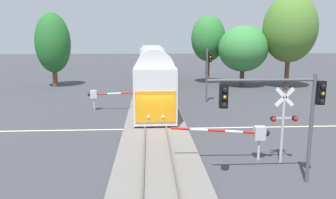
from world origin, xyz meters
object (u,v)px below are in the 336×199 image
(maple_right_background, at_px, (290,29))
(crossing_gate_far, at_px, (103,95))
(traffic_signal_near_right, at_px, (282,102))
(oak_far_right, at_px, (243,49))
(elm_centre_background, at_px, (208,38))
(commuter_train, at_px, (152,66))
(crossing_signal_mast, at_px, (284,116))
(pine_left_background, at_px, (53,43))
(crossing_gate_near, at_px, (250,134))
(traffic_signal_far_side, at_px, (208,67))

(maple_right_background, bearing_deg, crossing_gate_far, -150.70)
(traffic_signal_near_right, height_order, oak_far_right, oak_far_right)
(elm_centre_background, bearing_deg, traffic_signal_near_right, -94.66)
(commuter_train, distance_m, crossing_gate_far, 13.18)
(crossing_signal_mast, distance_m, maple_right_background, 27.53)
(crossing_signal_mast, xyz_separation_m, crossing_gate_far, (-10.73, 12.72, -1.01))
(commuter_train, xyz_separation_m, pine_left_background, (-12.70, 2.41, 2.84))
(commuter_train, bearing_deg, elm_centre_background, 29.58)
(crossing_gate_near, height_order, pine_left_background, pine_left_background)
(crossing_gate_near, distance_m, elm_centre_background, 29.56)
(commuter_train, bearing_deg, maple_right_background, -0.78)
(traffic_signal_far_side, relative_size, pine_left_background, 0.56)
(crossing_signal_mast, bearing_deg, elm_centre_background, 87.17)
(elm_centre_background, bearing_deg, crossing_gate_far, -126.09)
(crossing_gate_near, relative_size, elm_centre_background, 0.54)
(pine_left_background, bearing_deg, traffic_signal_near_right, -59.11)
(crossing_signal_mast, xyz_separation_m, oak_far_right, (5.34, 25.86, 2.48))
(crossing_gate_far, relative_size, elm_centre_background, 0.69)
(traffic_signal_near_right, height_order, maple_right_background, maple_right_background)
(crossing_signal_mast, distance_m, pine_left_background, 33.52)
(oak_far_right, height_order, pine_left_background, pine_left_background)
(commuter_train, relative_size, oak_far_right, 5.22)
(crossing_gate_far, height_order, traffic_signal_far_side, traffic_signal_far_side)
(crossing_signal_mast, distance_m, elm_centre_background, 29.71)
(crossing_gate_near, bearing_deg, maple_right_background, 63.17)
(crossing_gate_far, distance_m, pine_left_background, 17.39)
(crossing_gate_far, bearing_deg, traffic_signal_far_side, 17.32)
(commuter_train, xyz_separation_m, traffic_signal_near_right, (5.13, -27.40, 0.84))
(crossing_signal_mast, xyz_separation_m, traffic_signal_far_side, (-0.94, 15.77, 1.11))
(traffic_signal_near_right, height_order, elm_centre_background, elm_centre_background)
(crossing_signal_mast, height_order, oak_far_right, oak_far_right)
(crossing_gate_near, bearing_deg, traffic_signal_far_side, 87.84)
(pine_left_background, xyz_separation_m, elm_centre_background, (20.42, 1.98, 0.59))
(crossing_signal_mast, bearing_deg, crossing_gate_near, 164.61)
(crossing_gate_far, relative_size, traffic_signal_near_right, 1.30)
(pine_left_background, bearing_deg, crossing_signal_mast, -55.36)
(traffic_signal_far_side, bearing_deg, oak_far_right, 58.09)
(crossing_gate_near, relative_size, traffic_signal_near_right, 1.03)
(maple_right_background, bearing_deg, crossing_signal_mast, -113.56)
(traffic_signal_far_side, height_order, maple_right_background, maple_right_background)
(traffic_signal_far_side, height_order, elm_centre_background, elm_centre_background)
(traffic_signal_near_right, relative_size, pine_left_background, 0.53)
(commuter_train, xyz_separation_m, crossing_gate_far, (-4.46, -12.33, -1.36))
(crossing_gate_near, height_order, crossing_signal_mast, crossing_signal_mast)
(crossing_signal_mast, relative_size, pine_left_background, 0.42)
(crossing_signal_mast, distance_m, oak_far_right, 26.52)
(commuter_train, relative_size, traffic_signal_near_right, 8.26)
(traffic_signal_far_side, distance_m, pine_left_background, 21.58)
(crossing_gate_near, height_order, traffic_signal_near_right, traffic_signal_near_right)
(maple_right_background, height_order, elm_centre_background, maple_right_background)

